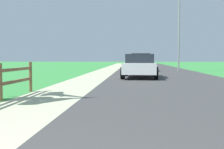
% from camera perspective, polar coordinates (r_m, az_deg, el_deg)
% --- Properties ---
extents(ground_plane, '(120.00, 120.00, 0.00)m').
position_cam_1_polar(ground_plane, '(26.08, 1.02, 0.81)').
color(ground_plane, '#33853C').
extents(road_asphalt, '(7.00, 66.00, 0.01)m').
position_cam_1_polar(road_asphalt, '(28.11, 8.41, 0.97)').
color(road_asphalt, '#3A3A3A').
rests_on(road_asphalt, ground).
extents(curb_concrete, '(6.00, 66.00, 0.01)m').
position_cam_1_polar(curb_concrete, '(28.40, -4.79, 1.02)').
color(curb_concrete, '#B0B591').
rests_on(curb_concrete, ground).
extents(grass_verge, '(5.00, 66.00, 0.00)m').
position_cam_1_polar(grass_verge, '(28.68, -7.75, 1.03)').
color(grass_verge, '#33853C').
rests_on(grass_verge, ground).
extents(parked_suv_white, '(2.24, 4.54, 1.42)m').
position_cam_1_polar(parked_suv_white, '(16.82, 5.78, 1.80)').
color(parked_suv_white, white).
rests_on(parked_suv_white, ground).
extents(parked_car_red, '(2.18, 4.34, 1.60)m').
position_cam_1_polar(parked_car_red, '(25.48, 5.91, 2.55)').
color(parked_car_red, maroon).
rests_on(parked_car_red, ground).
extents(street_lamp, '(1.17, 0.20, 7.28)m').
position_cam_1_polar(street_lamp, '(25.51, 13.86, 10.23)').
color(street_lamp, gray).
rests_on(street_lamp, ground).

